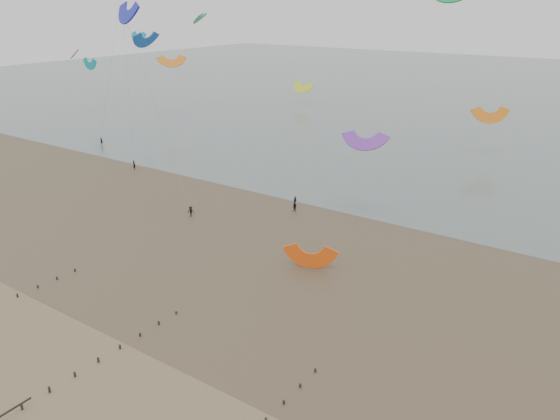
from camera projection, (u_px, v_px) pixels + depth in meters
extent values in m
plane|color=brown|center=(60.00, 356.00, 53.46)|extent=(500.00, 500.00, 0.00)
plane|color=#475654|center=(520.00, 93.00, 207.43)|extent=(500.00, 500.00, 0.00)
plane|color=#473A28|center=(268.00, 237.00, 80.40)|extent=(500.00, 500.00, 0.00)
ellipsoid|color=slate|center=(116.00, 238.00, 79.91)|extent=(23.60, 14.36, 0.01)
ellipsoid|color=slate|center=(350.00, 249.00, 76.37)|extent=(33.64, 18.32, 0.01)
ellipsoid|color=slate|center=(115.00, 181.00, 105.39)|extent=(26.95, 14.22, 0.01)
cube|color=black|center=(17.00, 296.00, 63.94)|extent=(0.16, 0.16, 0.54)
cube|color=black|center=(38.00, 287.00, 65.97)|extent=(0.16, 0.16, 0.51)
cube|color=black|center=(57.00, 278.00, 68.00)|extent=(0.16, 0.16, 0.48)
cube|color=black|center=(75.00, 270.00, 70.04)|extent=(0.16, 0.16, 0.45)
cube|color=black|center=(22.00, 407.00, 46.30)|extent=(0.16, 0.16, 0.65)
cube|color=black|center=(49.00, 390.00, 48.34)|extent=(0.16, 0.16, 0.62)
cube|color=black|center=(75.00, 375.00, 50.37)|extent=(0.16, 0.16, 0.59)
cube|color=black|center=(98.00, 360.00, 52.40)|extent=(0.16, 0.16, 0.57)
cube|color=black|center=(120.00, 347.00, 54.43)|extent=(0.16, 0.16, 0.54)
cube|color=black|center=(140.00, 335.00, 56.46)|extent=(0.16, 0.16, 0.51)
cube|color=black|center=(159.00, 323.00, 58.49)|extent=(0.16, 0.16, 0.48)
cube|color=black|center=(176.00, 313.00, 60.52)|extent=(0.16, 0.16, 0.45)
cube|color=black|center=(266.00, 420.00, 44.92)|extent=(0.16, 0.16, 0.54)
cube|color=black|center=(284.00, 402.00, 46.95)|extent=(0.16, 0.16, 0.51)
cube|color=black|center=(300.00, 386.00, 48.98)|extent=(0.16, 0.16, 0.48)
cube|color=black|center=(315.00, 371.00, 51.01)|extent=(0.16, 0.16, 0.45)
imported|color=black|center=(134.00, 165.00, 112.35)|extent=(0.73, 0.52, 1.89)
imported|color=black|center=(295.00, 201.00, 92.76)|extent=(0.41, 0.92, 1.55)
imported|color=black|center=(295.00, 207.00, 89.85)|extent=(0.76, 0.60, 1.52)
imported|color=black|center=(101.00, 141.00, 132.04)|extent=(0.75, 0.64, 1.75)
imported|color=black|center=(191.00, 211.00, 87.71)|extent=(1.32, 1.15, 1.77)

